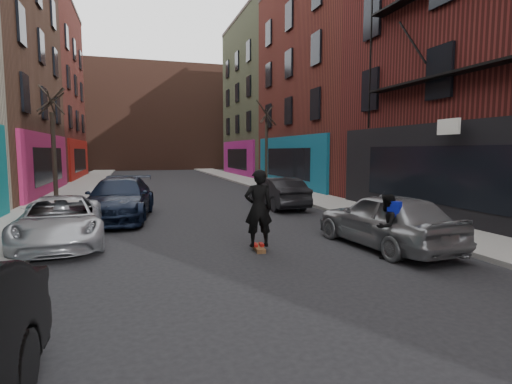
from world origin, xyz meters
TOP-DOWN VIEW (x-y plane):
  - sidewalk_left at (-6.25, 30.00)m, footprint 2.50×84.00m
  - sidewalk_right at (6.25, 30.00)m, footprint 2.50×84.00m
  - buildings_right at (13.50, 16.00)m, footprint 12.00×56.00m
  - building_far at (0.00, 56.00)m, footprint 40.00×10.00m
  - tree_left_far at (-6.20, 18.00)m, footprint 2.00×2.00m
  - tree_right_far at (6.20, 24.00)m, footprint 2.00×2.00m
  - parked_left_far at (-4.60, 9.22)m, footprint 2.53×4.82m
  - parked_left_end at (-3.20, 12.92)m, footprint 2.81×5.52m
  - parked_right_far at (3.60, 6.33)m, footprint 2.11×4.48m
  - parked_right_end at (3.44, 14.08)m, footprint 1.58×4.16m
  - skateboard at (0.33, 7.04)m, footprint 0.29×0.82m
  - skateboarder at (0.33, 7.04)m, footprint 0.76×0.53m
  - pedestrian at (3.00, 5.42)m, footprint 0.91×0.83m

SIDE VIEW (x-z plane):
  - skateboard at x=0.33m, z-range 0.00..0.10m
  - sidewalk_left at x=-6.25m, z-range 0.00..0.13m
  - sidewalk_right at x=6.25m, z-range 0.00..0.13m
  - parked_left_far at x=-4.60m, z-range 0.00..1.29m
  - parked_right_end at x=3.44m, z-range 0.00..1.36m
  - parked_right_far at x=3.60m, z-range 0.00..1.48m
  - parked_left_end at x=-3.20m, z-range 0.00..1.53m
  - pedestrian at x=3.00m, z-range 0.01..1.53m
  - skateboarder at x=0.33m, z-range 0.10..2.07m
  - tree_left_far at x=-6.20m, z-range 0.13..6.63m
  - tree_right_far at x=6.20m, z-range 0.13..6.93m
  - building_far at x=0.00m, z-range 0.00..14.00m
  - buildings_right at x=13.50m, z-range 0.00..16.00m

